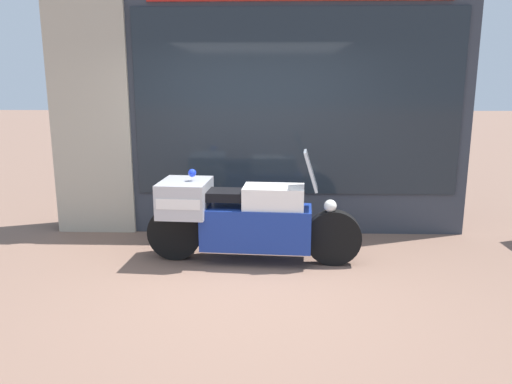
{
  "coord_description": "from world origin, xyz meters",
  "views": [
    {
      "loc": [
        0.17,
        -4.64,
        2.0
      ],
      "look_at": [
        -0.02,
        1.21,
        0.69
      ],
      "focal_mm": 35.0,
      "sensor_mm": 36.0,
      "label": 1
    }
  ],
  "objects": [
    {
      "name": "ground_plane",
      "position": [
        0.0,
        0.0,
        0.0
      ],
      "size": [
        60.0,
        60.0,
        0.0
      ],
      "primitive_type": "plane",
      "color": "#7A5B4C"
    },
    {
      "name": "window_display",
      "position": [
        0.44,
        2.03,
        0.47
      ],
      "size": [
        3.93,
        0.3,
        1.97
      ],
      "color": "slate",
      "rests_on": "ground"
    },
    {
      "name": "shop_building",
      "position": [
        -0.43,
        2.0,
        1.68
      ],
      "size": [
        5.42,
        0.55,
        3.34
      ],
      "color": "#333842",
      "rests_on": "ground"
    },
    {
      "name": "paramedic_motorcycle",
      "position": [
        -0.19,
        0.72,
        0.53
      ],
      "size": [
        2.41,
        0.69,
        1.27
      ],
      "rotation": [
        0.0,
        0.0,
        -0.07
      ],
      "color": "black",
      "rests_on": "ground"
    }
  ]
}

